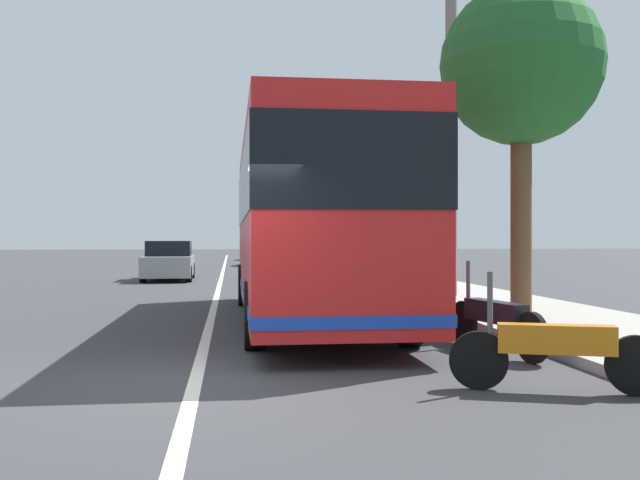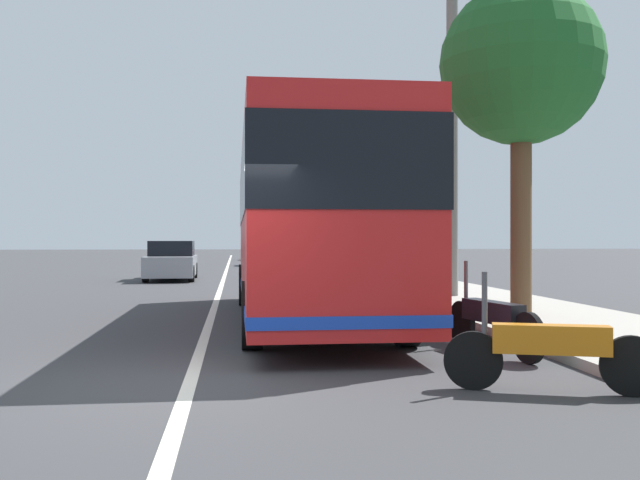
{
  "view_description": "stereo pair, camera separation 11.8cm",
  "coord_description": "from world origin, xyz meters",
  "px_view_note": "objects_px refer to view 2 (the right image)",
  "views": [
    {
      "loc": [
        -8.0,
        -0.4,
        1.6
      ],
      "look_at": [
        7.42,
        -2.35,
        1.6
      ],
      "focal_mm": 39.7,
      "sensor_mm": 36.0,
      "label": 1
    },
    {
      "loc": [
        -8.01,
        -0.51,
        1.6
      ],
      "look_at": [
        7.42,
        -2.35,
        1.6
      ],
      "focal_mm": 39.7,
      "sensor_mm": 36.0,
      "label": 2
    }
  ],
  "objects_px": {
    "car_behind_bus": "(172,262)",
    "roadside_tree_mid_block": "(521,67)",
    "motorcycle_mid_row": "(549,349)",
    "utility_pole": "(452,148)",
    "motorcycle_far_end": "(492,319)",
    "car_side_street": "(261,251)",
    "coach_bus": "(306,217)",
    "car_oncoming": "(264,254)"
  },
  "relations": [
    {
      "from": "coach_bus",
      "to": "car_behind_bus",
      "type": "xyz_separation_m",
      "value": [
        14.74,
        3.93,
        -1.33
      ]
    },
    {
      "from": "motorcycle_mid_row",
      "to": "car_side_street",
      "type": "distance_m",
      "value": 48.76
    },
    {
      "from": "car_oncoming",
      "to": "car_behind_bus",
      "type": "bearing_deg",
      "value": 165.39
    },
    {
      "from": "motorcycle_mid_row",
      "to": "car_side_street",
      "type": "height_order",
      "value": "car_side_street"
    },
    {
      "from": "coach_bus",
      "to": "motorcycle_far_end",
      "type": "relative_size",
      "value": 4.61
    },
    {
      "from": "roadside_tree_mid_block",
      "to": "car_behind_bus",
      "type": "bearing_deg",
      "value": 28.98
    },
    {
      "from": "coach_bus",
      "to": "utility_pole",
      "type": "height_order",
      "value": "utility_pole"
    },
    {
      "from": "coach_bus",
      "to": "motorcycle_mid_row",
      "type": "relative_size",
      "value": 5.18
    },
    {
      "from": "car_oncoming",
      "to": "car_side_street",
      "type": "relative_size",
      "value": 1.15
    },
    {
      "from": "motorcycle_far_end",
      "to": "car_side_street",
      "type": "distance_m",
      "value": 46.23
    },
    {
      "from": "motorcycle_mid_row",
      "to": "motorcycle_far_end",
      "type": "height_order",
      "value": "motorcycle_far_end"
    },
    {
      "from": "car_oncoming",
      "to": "car_side_street",
      "type": "xyz_separation_m",
      "value": [
        11.91,
        -0.26,
        -0.0
      ]
    },
    {
      "from": "car_side_street",
      "to": "motorcycle_far_end",
      "type": "bearing_deg",
      "value": 179.26
    },
    {
      "from": "utility_pole",
      "to": "motorcycle_mid_row",
      "type": "bearing_deg",
      "value": 167.77
    },
    {
      "from": "utility_pole",
      "to": "roadside_tree_mid_block",
      "type": "bearing_deg",
      "value": -178.69
    },
    {
      "from": "motorcycle_mid_row",
      "to": "car_oncoming",
      "type": "bearing_deg",
      "value": -68.63
    },
    {
      "from": "motorcycle_far_end",
      "to": "car_side_street",
      "type": "height_order",
      "value": "car_side_street"
    },
    {
      "from": "car_oncoming",
      "to": "motorcycle_mid_row",
      "type": "bearing_deg",
      "value": -176.61
    },
    {
      "from": "motorcycle_mid_row",
      "to": "car_behind_bus",
      "type": "xyz_separation_m",
      "value": [
        21.55,
        5.81,
        0.25
      ]
    },
    {
      "from": "car_behind_bus",
      "to": "roadside_tree_mid_block",
      "type": "bearing_deg",
      "value": 27.96
    },
    {
      "from": "car_behind_bus",
      "to": "utility_pole",
      "type": "height_order",
      "value": "utility_pole"
    },
    {
      "from": "motorcycle_far_end",
      "to": "car_behind_bus",
      "type": "distance_m",
      "value": 19.97
    },
    {
      "from": "coach_bus",
      "to": "roadside_tree_mid_block",
      "type": "height_order",
      "value": "roadside_tree_mid_block"
    },
    {
      "from": "coach_bus",
      "to": "motorcycle_mid_row",
      "type": "bearing_deg",
      "value": -164.7
    },
    {
      "from": "car_oncoming",
      "to": "car_side_street",
      "type": "distance_m",
      "value": 11.92
    },
    {
      "from": "motorcycle_mid_row",
      "to": "utility_pole",
      "type": "bearing_deg",
      "value": -83.26
    },
    {
      "from": "car_oncoming",
      "to": "car_behind_bus",
      "type": "height_order",
      "value": "car_behind_bus"
    },
    {
      "from": "utility_pole",
      "to": "car_side_street",
      "type": "bearing_deg",
      "value": 5.49
    },
    {
      "from": "coach_bus",
      "to": "motorcycle_mid_row",
      "type": "height_order",
      "value": "coach_bus"
    },
    {
      "from": "car_side_street",
      "to": "car_behind_bus",
      "type": "bearing_deg",
      "value": 167.81
    },
    {
      "from": "motorcycle_far_end",
      "to": "car_oncoming",
      "type": "height_order",
      "value": "car_oncoming"
    },
    {
      "from": "motorcycle_far_end",
      "to": "car_behind_bus",
      "type": "xyz_separation_m",
      "value": [
        19.01,
        6.13,
        0.24
      ]
    },
    {
      "from": "motorcycle_far_end",
      "to": "utility_pole",
      "type": "height_order",
      "value": "utility_pole"
    },
    {
      "from": "coach_bus",
      "to": "car_behind_bus",
      "type": "relative_size",
      "value": 2.41
    },
    {
      "from": "motorcycle_far_end",
      "to": "roadside_tree_mid_block",
      "type": "distance_m",
      "value": 6.51
    },
    {
      "from": "car_oncoming",
      "to": "car_side_street",
      "type": "height_order",
      "value": "car_side_street"
    },
    {
      "from": "motorcycle_mid_row",
      "to": "utility_pole",
      "type": "height_order",
      "value": "utility_pole"
    },
    {
      "from": "car_side_street",
      "to": "utility_pole",
      "type": "relative_size",
      "value": 0.5
    },
    {
      "from": "coach_bus",
      "to": "motorcycle_far_end",
      "type": "xyz_separation_m",
      "value": [
        -4.26,
        -2.2,
        -1.56
      ]
    },
    {
      "from": "car_oncoming",
      "to": "coach_bus",
      "type": "bearing_deg",
      "value": -179.65
    },
    {
      "from": "motorcycle_mid_row",
      "to": "car_behind_bus",
      "type": "relative_size",
      "value": 0.47
    },
    {
      "from": "coach_bus",
      "to": "car_side_street",
      "type": "relative_size",
      "value": 2.74
    }
  ]
}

